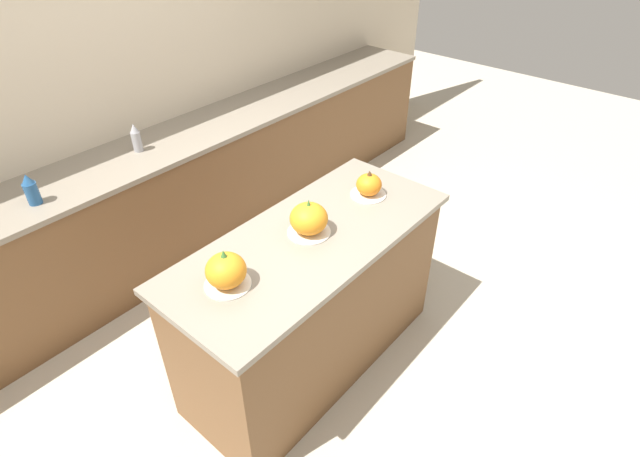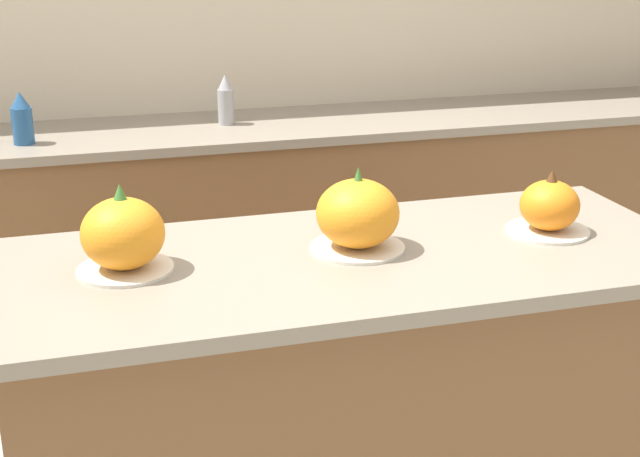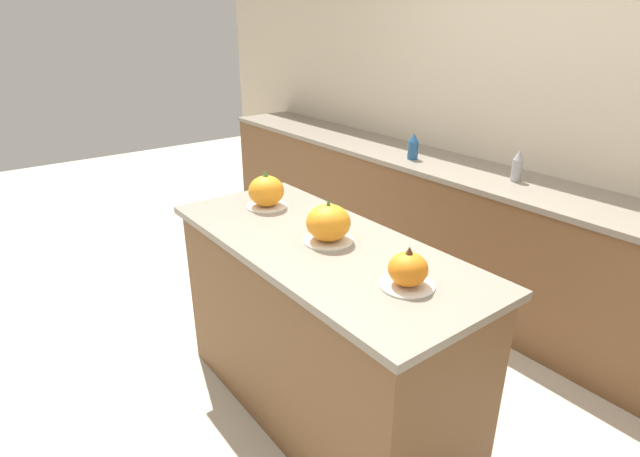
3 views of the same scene
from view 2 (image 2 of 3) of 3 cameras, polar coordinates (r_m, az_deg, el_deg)
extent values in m
cube|color=beige|center=(3.79, -6.78, 12.30)|extent=(8.00, 0.06, 2.50)
cube|color=brown|center=(2.32, 2.06, -13.08)|extent=(1.59, 0.64, 0.91)
cube|color=gray|center=(2.10, 2.21, -2.08)|extent=(1.65, 0.70, 0.03)
cube|color=brown|center=(3.65, -5.41, -0.84)|extent=(6.00, 0.56, 0.90)
cube|color=gray|center=(3.52, -5.64, 6.32)|extent=(6.00, 0.60, 0.03)
cylinder|color=silver|center=(2.04, -12.34, -2.54)|extent=(0.22, 0.22, 0.01)
ellipsoid|color=orange|center=(2.02, -12.50, -0.31)|extent=(0.19, 0.19, 0.16)
cone|color=#38702D|center=(1.99, -12.70, 2.28)|extent=(0.03, 0.03, 0.04)
cylinder|color=silver|center=(2.13, 2.40, -1.21)|extent=(0.23, 0.23, 0.01)
ellipsoid|color=orange|center=(2.10, 2.43, 0.97)|extent=(0.20, 0.20, 0.16)
cone|color=#38702D|center=(2.07, 2.47, 3.49)|extent=(0.02, 0.02, 0.04)
cylinder|color=silver|center=(2.31, 14.35, -0.13)|extent=(0.21, 0.21, 0.01)
ellipsoid|color=orange|center=(2.29, 14.49, 1.45)|extent=(0.15, 0.15, 0.13)
cone|color=#4C2D14|center=(2.27, 14.64, 3.25)|extent=(0.03, 0.03, 0.03)
cylinder|color=#235184|center=(3.36, -18.49, 6.25)|extent=(0.07, 0.07, 0.13)
cone|color=#235184|center=(3.34, -18.66, 7.82)|extent=(0.07, 0.07, 0.06)
cylinder|color=#99999E|center=(3.52, -6.05, 7.75)|extent=(0.06, 0.06, 0.14)
cone|color=#99999E|center=(3.51, -6.10, 9.32)|extent=(0.06, 0.06, 0.06)
camera|label=1|loc=(1.31, -93.64, 39.33)|focal=28.00mm
camera|label=3|loc=(2.34, 60.87, 14.12)|focal=28.00mm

